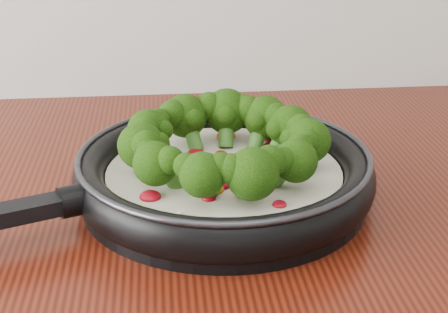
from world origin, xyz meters
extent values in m
cylinder|color=black|center=(-0.14, 1.11, 0.91)|extent=(0.40, 0.40, 0.01)
torus|color=black|center=(-0.14, 1.11, 0.93)|extent=(0.42, 0.42, 0.03)
torus|color=#2D2D33|center=(-0.14, 1.11, 0.95)|extent=(0.41, 0.41, 0.01)
cylinder|color=black|center=(-0.29, 1.05, 0.94)|extent=(0.04, 0.04, 0.03)
cylinder|color=beige|center=(-0.14, 1.11, 0.92)|extent=(0.33, 0.33, 0.02)
ellipsoid|color=#A30715|center=(-0.22, 1.05, 0.94)|extent=(0.02, 0.02, 0.01)
ellipsoid|color=#A30715|center=(-0.08, 1.17, 0.94)|extent=(0.03, 0.03, 0.01)
ellipsoid|color=#C7690C|center=(-0.17, 1.08, 0.94)|extent=(0.03, 0.03, 0.01)
ellipsoid|color=#A30715|center=(-0.09, 1.02, 0.94)|extent=(0.02, 0.02, 0.01)
ellipsoid|color=#A30715|center=(-0.17, 1.09, 0.94)|extent=(0.03, 0.03, 0.01)
ellipsoid|color=#C7690C|center=(-0.16, 1.06, 0.94)|extent=(0.03, 0.03, 0.01)
ellipsoid|color=#A30715|center=(-0.08, 1.20, 0.94)|extent=(0.03, 0.03, 0.01)
ellipsoid|color=#A30715|center=(-0.15, 1.07, 0.94)|extent=(0.03, 0.03, 0.01)
ellipsoid|color=#C7690C|center=(-0.16, 1.08, 0.94)|extent=(0.03, 0.03, 0.01)
ellipsoid|color=#A30715|center=(-0.14, 1.15, 0.94)|extent=(0.02, 0.02, 0.01)
ellipsoid|color=#A30715|center=(-0.15, 1.14, 0.94)|extent=(0.02, 0.02, 0.01)
ellipsoid|color=#C7690C|center=(-0.07, 1.15, 0.94)|extent=(0.03, 0.03, 0.01)
ellipsoid|color=#A30715|center=(-0.21, 1.15, 0.94)|extent=(0.03, 0.03, 0.01)
ellipsoid|color=#A30715|center=(-0.16, 1.04, 0.94)|extent=(0.02, 0.02, 0.01)
ellipsoid|color=#C7690C|center=(-0.08, 1.11, 0.94)|extent=(0.02, 0.02, 0.01)
ellipsoid|color=#A30715|center=(-0.13, 1.10, 0.94)|extent=(0.03, 0.03, 0.01)
ellipsoid|color=#A30715|center=(-0.10, 1.07, 0.94)|extent=(0.03, 0.03, 0.01)
ellipsoid|color=#C7690C|center=(-0.13, 1.21, 0.94)|extent=(0.03, 0.03, 0.01)
ellipsoid|color=#A30715|center=(-0.11, 1.13, 0.94)|extent=(0.02, 0.02, 0.01)
ellipsoid|color=#A30715|center=(-0.16, 1.14, 0.94)|extent=(0.03, 0.03, 0.01)
ellipsoid|color=#C7690C|center=(-0.15, 1.08, 0.94)|extent=(0.03, 0.03, 0.01)
ellipsoid|color=#A30715|center=(-0.17, 1.16, 0.94)|extent=(0.03, 0.03, 0.01)
ellipsoid|color=#A30715|center=(-0.12, 1.12, 0.94)|extent=(0.02, 0.02, 0.01)
ellipsoid|color=white|center=(-0.14, 1.11, 0.94)|extent=(0.01, 0.01, 0.00)
ellipsoid|color=white|center=(-0.16, 1.10, 0.93)|extent=(0.01, 0.01, 0.00)
ellipsoid|color=white|center=(-0.23, 1.16, 0.94)|extent=(0.01, 0.00, 0.00)
ellipsoid|color=white|center=(-0.16, 1.18, 0.93)|extent=(0.01, 0.01, 0.00)
ellipsoid|color=white|center=(-0.14, 1.11, 0.94)|extent=(0.01, 0.01, 0.00)
ellipsoid|color=white|center=(-0.12, 1.20, 0.94)|extent=(0.00, 0.01, 0.00)
ellipsoid|color=white|center=(-0.05, 1.10, 0.94)|extent=(0.01, 0.01, 0.00)
ellipsoid|color=white|center=(-0.12, 1.13, 0.94)|extent=(0.01, 0.01, 0.00)
ellipsoid|color=white|center=(-0.14, 1.12, 0.93)|extent=(0.01, 0.01, 0.00)
ellipsoid|color=white|center=(-0.10, 1.09, 0.93)|extent=(0.01, 0.01, 0.00)
ellipsoid|color=white|center=(-0.08, 1.14, 0.94)|extent=(0.01, 0.01, 0.00)
ellipsoid|color=white|center=(-0.13, 1.09, 0.93)|extent=(0.01, 0.01, 0.00)
ellipsoid|color=white|center=(-0.13, 1.21, 0.94)|extent=(0.01, 0.01, 0.00)
ellipsoid|color=white|center=(-0.19, 1.01, 0.94)|extent=(0.01, 0.01, 0.00)
ellipsoid|color=white|center=(-0.14, 1.11, 0.93)|extent=(0.01, 0.01, 0.00)
ellipsoid|color=white|center=(-0.14, 1.11, 0.94)|extent=(0.01, 0.01, 0.00)
ellipsoid|color=white|center=(-0.05, 1.15, 0.93)|extent=(0.01, 0.00, 0.00)
ellipsoid|color=white|center=(-0.06, 1.09, 0.93)|extent=(0.01, 0.01, 0.00)
ellipsoid|color=white|center=(-0.16, 1.10, 0.94)|extent=(0.01, 0.01, 0.00)
cylinder|color=#467F29|center=(-0.07, 1.14, 0.95)|extent=(0.04, 0.03, 0.04)
sphere|color=black|center=(-0.06, 1.15, 0.97)|extent=(0.07, 0.07, 0.05)
sphere|color=black|center=(-0.07, 1.17, 0.97)|extent=(0.04, 0.04, 0.03)
sphere|color=black|center=(-0.05, 1.13, 0.97)|extent=(0.04, 0.04, 0.03)
sphere|color=black|center=(-0.08, 1.14, 0.97)|extent=(0.03, 0.03, 0.03)
cylinder|color=#467F29|center=(-0.09, 1.17, 0.95)|extent=(0.03, 0.04, 0.04)
sphere|color=black|center=(-0.08, 1.18, 0.97)|extent=(0.07, 0.07, 0.05)
sphere|color=black|center=(-0.10, 1.19, 0.98)|extent=(0.04, 0.04, 0.03)
sphere|color=black|center=(-0.07, 1.17, 0.97)|extent=(0.04, 0.04, 0.03)
sphere|color=black|center=(-0.09, 1.17, 0.97)|extent=(0.03, 0.03, 0.03)
cylinder|color=#467F29|center=(-0.13, 1.18, 0.95)|extent=(0.02, 0.04, 0.04)
sphere|color=black|center=(-0.13, 1.20, 0.97)|extent=(0.07, 0.07, 0.05)
sphere|color=black|center=(-0.15, 1.20, 0.98)|extent=(0.04, 0.04, 0.03)
sphere|color=black|center=(-0.11, 1.20, 0.98)|extent=(0.04, 0.04, 0.03)
sphere|color=black|center=(-0.13, 1.18, 0.97)|extent=(0.04, 0.04, 0.03)
cylinder|color=#467F29|center=(-0.17, 1.18, 0.95)|extent=(0.03, 0.04, 0.04)
sphere|color=black|center=(-0.18, 1.19, 0.97)|extent=(0.07, 0.07, 0.05)
sphere|color=black|center=(-0.19, 1.18, 0.98)|extent=(0.04, 0.04, 0.03)
sphere|color=black|center=(-0.16, 1.20, 0.97)|extent=(0.04, 0.04, 0.03)
sphere|color=black|center=(-0.17, 1.18, 0.97)|extent=(0.03, 0.03, 0.03)
cylinder|color=#467F29|center=(-0.20, 1.14, 0.95)|extent=(0.04, 0.03, 0.04)
sphere|color=black|center=(-0.22, 1.15, 0.97)|extent=(0.06, 0.06, 0.05)
sphere|color=black|center=(-0.22, 1.13, 0.98)|extent=(0.04, 0.04, 0.03)
sphere|color=black|center=(-0.21, 1.17, 0.98)|extent=(0.04, 0.04, 0.03)
sphere|color=black|center=(-0.20, 1.14, 0.97)|extent=(0.03, 0.03, 0.02)
cylinder|color=#467F29|center=(-0.21, 1.11, 0.95)|extent=(0.03, 0.02, 0.04)
sphere|color=black|center=(-0.23, 1.11, 0.97)|extent=(0.07, 0.07, 0.05)
sphere|color=black|center=(-0.22, 1.09, 0.97)|extent=(0.04, 0.04, 0.03)
sphere|color=black|center=(-0.22, 1.13, 0.97)|extent=(0.04, 0.04, 0.03)
sphere|color=black|center=(-0.21, 1.11, 0.97)|extent=(0.03, 0.03, 0.03)
cylinder|color=#467F29|center=(-0.20, 1.07, 0.95)|extent=(0.04, 0.03, 0.04)
sphere|color=black|center=(-0.21, 1.06, 0.97)|extent=(0.06, 0.06, 0.05)
sphere|color=black|center=(-0.20, 1.05, 0.97)|extent=(0.04, 0.04, 0.03)
sphere|color=black|center=(-0.22, 1.08, 0.97)|extent=(0.03, 0.03, 0.03)
sphere|color=black|center=(-0.20, 1.07, 0.97)|extent=(0.03, 0.03, 0.02)
cylinder|color=#467F29|center=(-0.16, 1.04, 0.95)|extent=(0.03, 0.04, 0.04)
sphere|color=black|center=(-0.17, 1.03, 0.97)|extent=(0.06, 0.06, 0.04)
sphere|color=black|center=(-0.15, 1.03, 0.98)|extent=(0.04, 0.04, 0.03)
sphere|color=black|center=(-0.18, 1.04, 0.97)|extent=(0.03, 0.03, 0.03)
sphere|color=black|center=(-0.16, 1.04, 0.97)|extent=(0.03, 0.03, 0.02)
cylinder|color=#467F29|center=(-0.12, 1.04, 0.95)|extent=(0.02, 0.04, 0.04)
sphere|color=black|center=(-0.12, 1.02, 0.97)|extent=(0.07, 0.07, 0.05)
sphere|color=black|center=(-0.10, 1.03, 0.98)|extent=(0.04, 0.04, 0.03)
sphere|color=black|center=(-0.14, 1.02, 0.97)|extent=(0.04, 0.04, 0.03)
sphere|color=black|center=(-0.12, 1.04, 0.97)|extent=(0.03, 0.03, 0.03)
cylinder|color=#467F29|center=(-0.09, 1.06, 0.95)|extent=(0.04, 0.04, 0.04)
sphere|color=black|center=(-0.07, 1.05, 0.97)|extent=(0.06, 0.06, 0.04)
sphere|color=black|center=(-0.07, 1.07, 0.98)|extent=(0.04, 0.04, 0.03)
sphere|color=black|center=(-0.09, 1.04, 0.97)|extent=(0.03, 0.03, 0.03)
sphere|color=black|center=(-0.09, 1.06, 0.97)|extent=(0.03, 0.03, 0.02)
cylinder|color=#467F29|center=(-0.07, 1.10, 0.95)|extent=(0.04, 0.02, 0.04)
sphere|color=black|center=(-0.05, 1.10, 0.97)|extent=(0.06, 0.06, 0.05)
sphere|color=black|center=(-0.05, 1.12, 0.98)|extent=(0.04, 0.04, 0.03)
sphere|color=black|center=(-0.06, 1.08, 0.98)|extent=(0.04, 0.04, 0.03)
sphere|color=black|center=(-0.07, 1.10, 0.97)|extent=(0.03, 0.03, 0.02)
camera|label=1|loc=(-0.20, 0.45, 1.24)|focal=54.00mm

